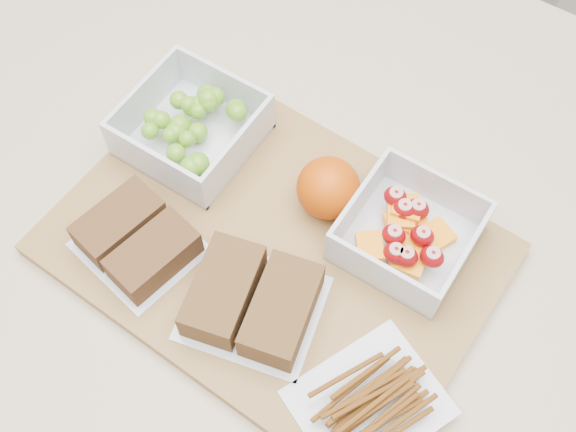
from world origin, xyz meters
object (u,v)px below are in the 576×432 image
object	(u,v)px
cutting_board	(273,249)
orange	(328,188)
grape_container	(193,127)
sandwich_bag_left	(137,240)
fruit_container	(408,234)
pretzel_bag	(370,399)
sandwich_bag_center	(252,301)

from	to	relation	value
cutting_board	orange	xyz separation A→B (m)	(0.02, 0.07, 0.04)
grape_container	sandwich_bag_left	xyz separation A→B (m)	(0.03, -0.14, -0.01)
fruit_container	pretzel_bag	bearing A→B (deg)	-72.67
cutting_board	pretzel_bag	bearing A→B (deg)	-25.90
grape_container	sandwich_bag_left	bearing A→B (deg)	-76.74
fruit_container	grape_container	bearing A→B (deg)	-177.13
grape_container	orange	xyz separation A→B (m)	(0.16, 0.01, 0.01)
cutting_board	orange	bearing A→B (deg)	76.39
cutting_board	pretzel_bag	size ratio (longest dim) A/B	2.65
orange	sandwich_bag_center	distance (m)	0.14
fruit_container	cutting_board	bearing A→B (deg)	-145.83
cutting_board	grape_container	bearing A→B (deg)	158.95
sandwich_bag_center	orange	bearing A→B (deg)	90.68
sandwich_bag_left	sandwich_bag_center	bearing A→B (deg)	3.49
cutting_board	grape_container	distance (m)	0.16
grape_container	pretzel_bag	xyz separation A→B (m)	(0.30, -0.15, -0.01)
orange	pretzel_bag	world-z (taller)	orange
orange	sandwich_bag_center	bearing A→B (deg)	-89.32
sandwich_bag_center	pretzel_bag	xyz separation A→B (m)	(0.14, -0.02, -0.01)
orange	sandwich_bag_left	world-z (taller)	orange
fruit_container	sandwich_bag_center	bearing A→B (deg)	-121.86
sandwich_bag_left	pretzel_bag	bearing A→B (deg)	-2.11
cutting_board	orange	distance (m)	0.08
fruit_container	sandwich_bag_left	size ratio (longest dim) A/B	0.94
grape_container	pretzel_bag	world-z (taller)	grape_container
orange	pretzel_bag	distance (m)	0.21
cutting_board	pretzel_bag	distance (m)	0.18
pretzel_bag	sandwich_bag_center	bearing A→B (deg)	172.53
pretzel_bag	orange	bearing A→B (deg)	131.91
fruit_container	sandwich_bag_center	world-z (taller)	fruit_container
cutting_board	grape_container	xyz separation A→B (m)	(-0.14, 0.06, 0.03)
pretzel_bag	cutting_board	bearing A→B (deg)	151.84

